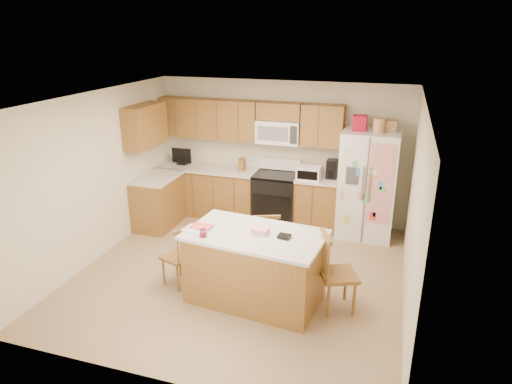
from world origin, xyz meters
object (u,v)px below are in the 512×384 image
(island, at_px, (255,266))
(windsor_chair_back, at_px, (266,243))
(windsor_chair_right, at_px, (336,274))
(windsor_chair_left, at_px, (179,256))
(stove, at_px, (276,197))
(refrigerator, at_px, (367,184))

(island, xyz_separation_m, windsor_chair_back, (-0.07, 0.77, -0.04))
(island, height_order, windsor_chair_right, windsor_chair_right)
(island, height_order, windsor_chair_left, island)
(windsor_chair_left, relative_size, windsor_chair_right, 0.85)
(stove, distance_m, windsor_chair_back, 1.76)
(island, bearing_deg, windsor_chair_right, 5.08)
(windsor_chair_right, bearing_deg, island, -174.92)
(windsor_chair_left, bearing_deg, windsor_chair_right, 1.21)
(stove, relative_size, island, 0.62)
(refrigerator, xyz_separation_m, windsor_chair_left, (-2.28, -2.39, -0.50))
(refrigerator, xyz_separation_m, island, (-1.18, -2.43, -0.45))
(stove, bearing_deg, windsor_chair_right, -59.52)
(stove, xyz_separation_m, island, (0.39, -2.49, -0.00))
(windsor_chair_left, height_order, windsor_chair_right, windsor_chair_right)
(refrigerator, xyz_separation_m, windsor_chair_right, (-0.16, -2.34, -0.43))
(stove, distance_m, island, 2.52)
(stove, height_order, island, stove)
(refrigerator, distance_m, windsor_chair_right, 2.38)
(island, bearing_deg, stove, 98.89)
(island, relative_size, windsor_chair_right, 1.74)
(island, bearing_deg, windsor_chair_left, 177.60)
(windsor_chair_right, bearing_deg, refrigerator, 86.19)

